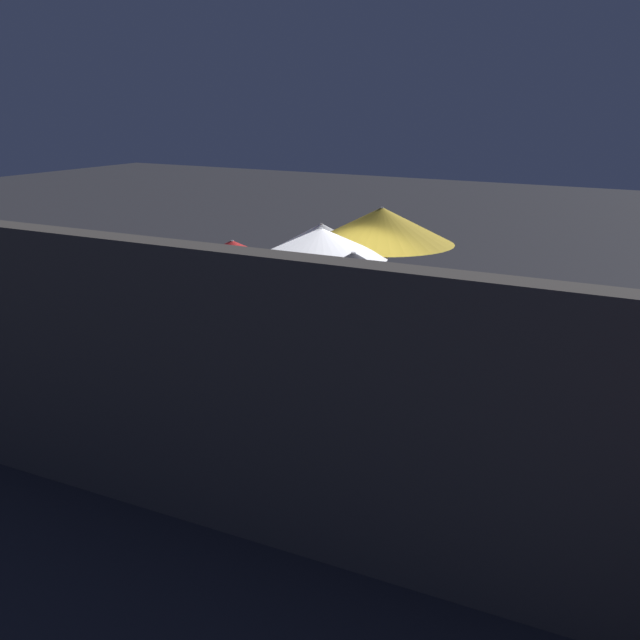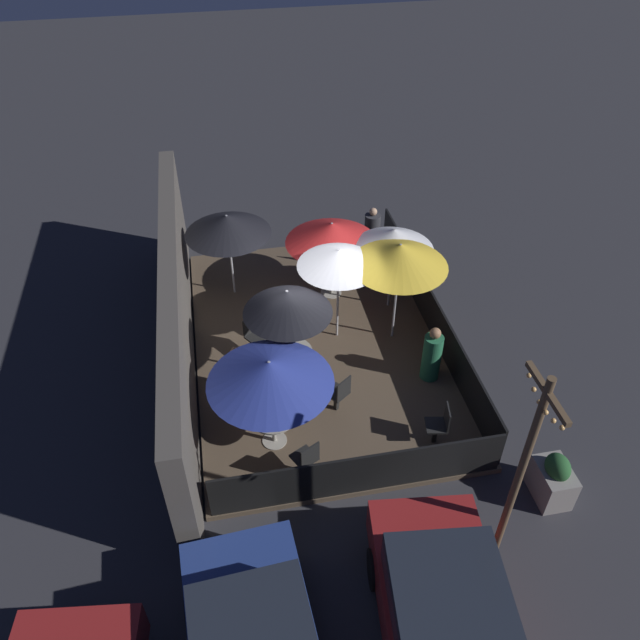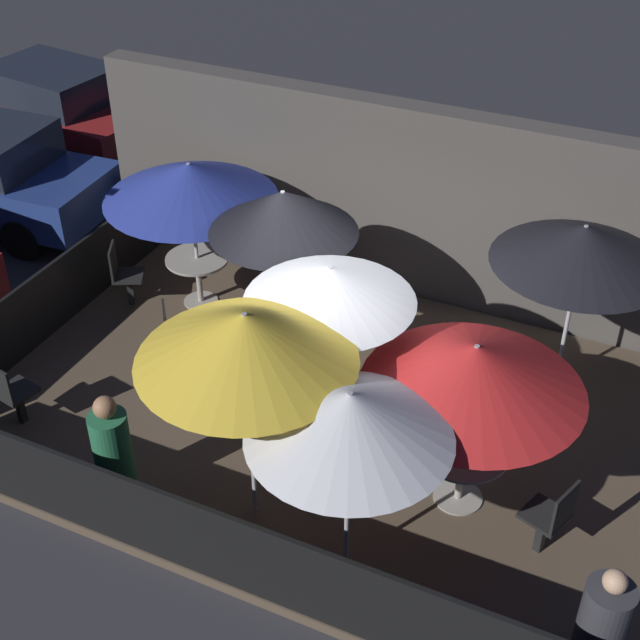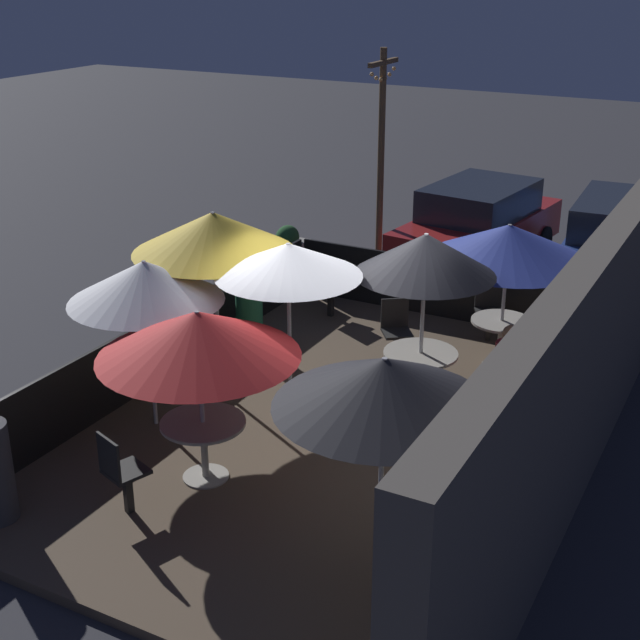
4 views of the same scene
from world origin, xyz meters
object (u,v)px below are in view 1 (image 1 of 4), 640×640
(patio_umbrella_3, at_px, (321,240))
(patio_chair_4, at_px, (256,405))
(patio_chair_0, at_px, (562,451))
(patron_2, at_px, (481,344))
(dining_table_2, at_px, (464,442))
(patio_umbrella_1, at_px, (232,258))
(patio_chair_2, at_px, (596,378))
(patio_umbrella_4, at_px, (86,269))
(patio_chair_1, at_px, (465,400))
(patio_umbrella_5, at_px, (321,243))
(patron_1, at_px, (323,434))
(patron_0, at_px, (206,303))
(dining_table_0, at_px, (352,397))
(patio_umbrella_6, at_px, (382,226))
(patio_chair_3, at_px, (196,326))
(patio_umbrella_0, at_px, (353,275))
(dining_table_1, at_px, (235,338))
(patio_umbrella_2, at_px, (469,323))

(patio_umbrella_3, bearing_deg, patio_chair_4, 108.00)
(patio_chair_0, bearing_deg, patron_2, -83.64)
(patron_2, bearing_deg, dining_table_2, -118.47)
(patio_umbrella_1, relative_size, patio_chair_2, 2.41)
(patio_umbrella_4, xyz_separation_m, patio_chair_1, (-4.36, -1.73, -1.45))
(patio_umbrella_3, xyz_separation_m, patio_chair_0, (-4.55, 2.82, -1.40))
(dining_table_2, distance_m, patio_chair_1, 1.48)
(patio_umbrella_5, relative_size, patron_1, 1.87)
(patio_chair_2, xyz_separation_m, patio_chair_4, (3.16, 3.15, 0.03))
(patio_umbrella_3, bearing_deg, patio_umbrella_5, 120.38)
(patron_2, bearing_deg, patio_umbrella_3, 138.14)
(patio_umbrella_5, relative_size, patron_0, 1.79)
(patron_0, bearing_deg, patio_umbrella_5, 23.18)
(patio_umbrella_3, relative_size, dining_table_0, 2.24)
(patio_chair_1, height_order, patio_chair_2, patio_chair_1)
(patio_umbrella_3, relative_size, patio_chair_0, 2.36)
(patio_chair_0, bearing_deg, patron_0, -50.90)
(patio_chair_4, bearing_deg, patron_1, -55.71)
(patio_chair_4, relative_size, patron_1, 0.76)
(patio_chair_0, height_order, patron_1, patron_1)
(patio_chair_2, relative_size, patron_1, 0.73)
(patio_umbrella_6, bearing_deg, patio_umbrella_3, -11.04)
(patio_chair_3, bearing_deg, dining_table_2, -4.43)
(patio_chair_4, bearing_deg, patio_chair_0, -25.53)
(patio_chair_2, bearing_deg, patio_chair_1, -22.64)
(patio_umbrella_0, bearing_deg, patio_chair_3, -25.66)
(dining_table_0, relative_size, dining_table_1, 1.01)
(patio_umbrella_6, bearing_deg, patio_chair_1, 139.80)
(patio_umbrella_0, height_order, patio_umbrella_4, patio_umbrella_0)
(dining_table_0, distance_m, patio_chair_3, 4.16)
(dining_table_0, xyz_separation_m, patio_chair_3, (3.75, -1.80, -0.07))
(patio_umbrella_2, distance_m, patio_umbrella_6, 4.00)
(patron_1, bearing_deg, patron_0, -77.96)
(dining_table_1, bearing_deg, patio_umbrella_6, -150.53)
(patio_umbrella_0, height_order, patio_chair_4, patio_umbrella_0)
(patio_umbrella_3, xyz_separation_m, patio_chair_1, (-3.12, 1.91, -1.39))
(patio_umbrella_6, distance_m, dining_table_1, 2.71)
(dining_table_0, height_order, patron_0, patron_0)
(patio_umbrella_1, distance_m, patio_chair_2, 5.25)
(patron_0, relative_size, patron_2, 0.98)
(patron_1, bearing_deg, patio_chair_3, -73.22)
(dining_table_0, bearing_deg, patron_0, -33.41)
(patron_0, bearing_deg, patron_2, 50.14)
(patio_umbrella_4, relative_size, patio_umbrella_5, 0.94)
(dining_table_0, distance_m, patron_1, 1.12)
(patio_umbrella_0, height_order, patio_chair_0, patio_umbrella_0)
(patio_chair_4, bearing_deg, patio_chair_1, 1.13)
(patio_umbrella_1, xyz_separation_m, patio_chair_1, (-3.86, 0.64, -1.25))
(patio_umbrella_3, xyz_separation_m, patio_umbrella_6, (-1.12, 0.22, 0.33))
(patio_umbrella_1, height_order, patron_2, patio_umbrella_1)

